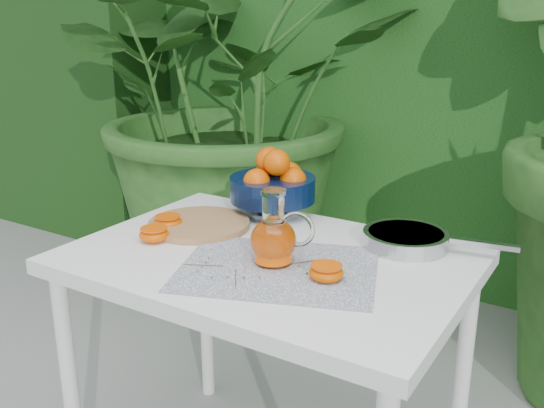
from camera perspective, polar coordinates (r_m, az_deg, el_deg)
The scene contains 11 objects.
hedge_backdrop at distance 3.36m, azimuth 18.65°, elevation 14.12°, with size 8.00×1.65×2.50m.
potted_plant_left at distance 3.01m, azimuth -3.22°, elevation 10.76°, with size 1.98×1.98×1.98m, color #22551D.
white_table at distance 1.59m, azimuth -0.38°, elevation -7.47°, with size 1.00×0.70×0.75m.
placemat at distance 1.47m, azimuth 0.57°, elevation -6.10°, with size 0.47×0.36×0.00m, color #0B1742.
cutting_board at distance 1.76m, azimuth -6.89°, elevation -1.92°, with size 0.29×0.29×0.02m, color #A46C4A.
fruit_bowl at distance 1.85m, azimuth 0.16°, elevation 1.98°, with size 0.33×0.33×0.21m.
juice_pitcher at distance 1.47m, azimuth 0.21°, elevation -3.24°, with size 0.17×0.14×0.19m.
juice_tumbler at distance 1.57m, azimuth 0.17°, elevation -2.84°, with size 0.07×0.07×0.09m.
saute_pan at distance 1.64m, azimuth 12.58°, elevation -3.19°, with size 0.41×0.26×0.04m.
orange_halves at distance 1.60m, azimuth -5.90°, elevation -3.48°, with size 0.64×0.19×0.04m.
thyme_sprigs at distance 1.46m, azimuth -2.32°, elevation -6.03°, with size 0.28×0.24×0.01m.
Camera 1 is at (0.86, -1.20, 1.34)m, focal length 40.00 mm.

